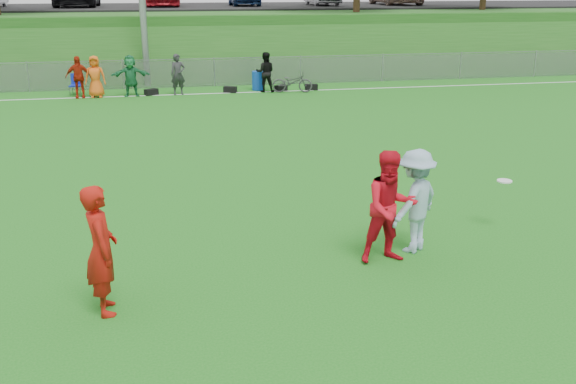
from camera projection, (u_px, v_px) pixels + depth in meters
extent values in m
plane|color=#166815|center=(321.00, 271.00, 10.61)|extent=(120.00, 120.00, 0.00)
cube|color=white|center=(219.00, 93.00, 27.38)|extent=(60.00, 0.10, 0.01)
cube|color=gray|center=(214.00, 73.00, 29.06)|extent=(58.00, 0.02, 1.20)
cube|color=gray|center=(214.00, 58.00, 28.85)|extent=(58.00, 0.04, 0.04)
cube|color=#1C5618|center=(198.00, 34.00, 39.02)|extent=(120.00, 18.00, 3.00)
cube|color=black|center=(195.00, 6.00, 40.40)|extent=(120.00, 12.00, 0.10)
imported|color=#A41F0B|center=(78.00, 77.00, 26.06)|extent=(1.01, 0.46, 1.69)
imported|color=orange|center=(95.00, 77.00, 26.19)|extent=(0.85, 0.57, 1.69)
imported|color=#1E733F|center=(131.00, 76.00, 26.45)|extent=(1.58, 0.53, 1.69)
imported|color=#29292B|center=(178.00, 74.00, 26.80)|extent=(0.69, 0.53, 1.69)
imported|color=black|center=(265.00, 72.00, 27.49)|extent=(0.93, 0.79, 1.69)
cube|color=black|center=(151.00, 92.00, 26.91)|extent=(0.62, 0.53, 0.26)
cube|color=black|center=(230.00, 90.00, 27.53)|extent=(0.62, 0.47, 0.26)
cube|color=black|center=(281.00, 88.00, 27.94)|extent=(0.62, 0.53, 0.26)
cube|color=black|center=(311.00, 87.00, 28.19)|extent=(0.58, 0.34, 0.26)
imported|color=#A6130B|center=(101.00, 250.00, 9.02)|extent=(0.58, 0.77, 1.91)
imported|color=red|center=(390.00, 207.00, 10.68)|extent=(0.98, 0.79, 1.94)
imported|color=#8EB1C6|center=(415.00, 201.00, 11.14)|extent=(1.36, 1.27, 1.84)
cylinder|color=white|center=(505.00, 181.00, 12.15)|extent=(0.28, 0.28, 0.03)
cylinder|color=#1044B7|center=(258.00, 81.00, 28.14)|extent=(0.59, 0.59, 0.81)
cube|color=#0F24AA|center=(76.00, 86.00, 26.91)|extent=(0.54, 0.54, 0.05)
cube|color=#0F24AA|center=(77.00, 79.00, 27.06)|extent=(0.48, 0.11, 0.48)
imported|color=#303033|center=(292.00, 82.00, 27.47)|extent=(1.80, 0.94, 0.90)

